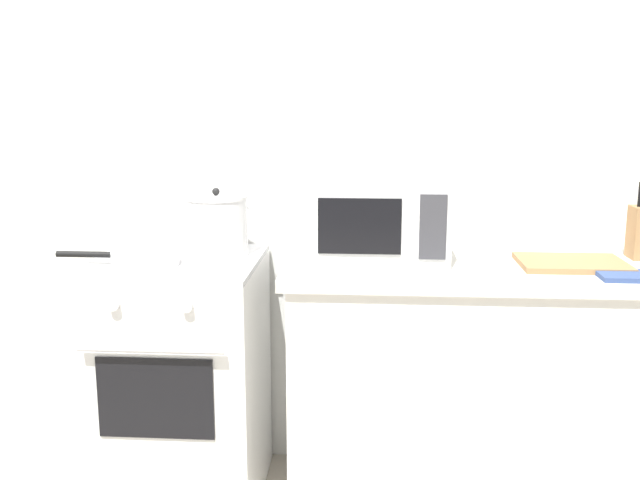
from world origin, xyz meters
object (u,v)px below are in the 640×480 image
at_px(stove, 180,380).
at_px(frying_pan, 143,258).
at_px(microwave, 377,217).
at_px(stock_pot, 217,225).
at_px(cutting_board, 572,263).
at_px(oven_mitt, 627,276).

bearing_deg(stove, frying_pan, -135.01).
bearing_deg(microwave, stove, -173.76).
distance_m(stock_pot, microwave, 0.59).
height_order(stove, frying_pan, frying_pan).
distance_m(frying_pan, microwave, 0.84).
height_order(stock_pot, microwave, microwave).
bearing_deg(stove, cutting_board, 0.05).
xyz_separation_m(frying_pan, oven_mitt, (1.62, -0.07, -0.02)).
bearing_deg(stock_pot, frying_pan, -140.64).
bearing_deg(frying_pan, stove, 44.99).
distance_m(microwave, oven_mitt, 0.85).
distance_m(stock_pot, oven_mitt, 1.42).
bearing_deg(cutting_board, oven_mitt, -50.57).
height_order(stock_pot, frying_pan, stock_pot).
relative_size(stove, frying_pan, 2.12).
relative_size(stock_pot, cutting_board, 0.88).
relative_size(cutting_board, oven_mitt, 2.00).
relative_size(frying_pan, oven_mitt, 2.42).
relative_size(frying_pan, cutting_board, 1.21).
bearing_deg(stock_pot, microwave, -1.61).
relative_size(stock_pot, microwave, 0.63).
bearing_deg(microwave, stock_pot, 178.39).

